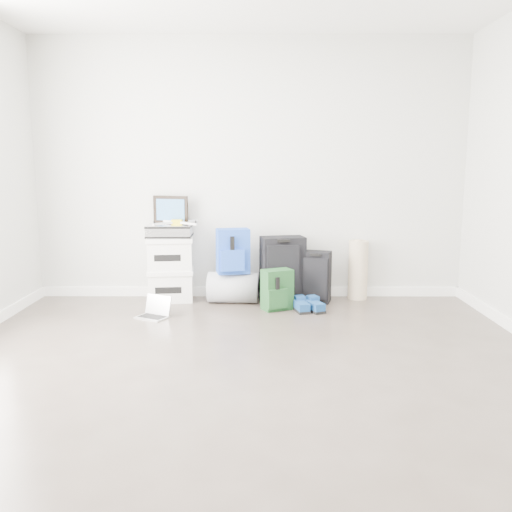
{
  "coord_description": "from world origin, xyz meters",
  "views": [
    {
      "loc": [
        0.08,
        -3.22,
        1.41
      ],
      "look_at": [
        0.07,
        1.9,
        0.54
      ],
      "focal_mm": 38.0,
      "sensor_mm": 36.0,
      "label": 1
    }
  ],
  "objects_px": {
    "large_suitcase": "(283,269)",
    "carry_on": "(314,277)",
    "boxes_stack": "(171,269)",
    "duffel_bag": "(233,288)",
    "briefcase": "(170,231)",
    "laptop": "(155,312)"
  },
  "relations": [
    {
      "from": "boxes_stack",
      "to": "carry_on",
      "type": "xyz_separation_m",
      "value": [
        1.49,
        -0.07,
        -0.07
      ]
    },
    {
      "from": "boxes_stack",
      "to": "carry_on",
      "type": "relative_size",
      "value": 1.26
    },
    {
      "from": "carry_on",
      "to": "laptop",
      "type": "xyz_separation_m",
      "value": [
        -1.54,
        -0.58,
        -0.22
      ]
    },
    {
      "from": "large_suitcase",
      "to": "carry_on",
      "type": "xyz_separation_m",
      "value": [
        0.32,
        -0.0,
        -0.07
      ]
    },
    {
      "from": "briefcase",
      "to": "laptop",
      "type": "bearing_deg",
      "value": -95.91
    },
    {
      "from": "large_suitcase",
      "to": "carry_on",
      "type": "distance_m",
      "value": 0.33
    },
    {
      "from": "boxes_stack",
      "to": "duffel_bag",
      "type": "relative_size",
      "value": 1.3
    },
    {
      "from": "duffel_bag",
      "to": "carry_on",
      "type": "xyz_separation_m",
      "value": [
        0.83,
        0.04,
        0.11
      ]
    },
    {
      "from": "duffel_bag",
      "to": "large_suitcase",
      "type": "distance_m",
      "value": 0.54
    },
    {
      "from": "briefcase",
      "to": "duffel_bag",
      "type": "bearing_deg",
      "value": -10.25
    },
    {
      "from": "boxes_stack",
      "to": "briefcase",
      "type": "bearing_deg",
      "value": -6.22
    },
    {
      "from": "briefcase",
      "to": "duffel_bag",
      "type": "distance_m",
      "value": 0.88
    },
    {
      "from": "briefcase",
      "to": "boxes_stack",
      "type": "bearing_deg",
      "value": 178.89
    },
    {
      "from": "briefcase",
      "to": "large_suitcase",
      "type": "relative_size",
      "value": 0.66
    },
    {
      "from": "large_suitcase",
      "to": "carry_on",
      "type": "bearing_deg",
      "value": -12.89
    },
    {
      "from": "large_suitcase",
      "to": "laptop",
      "type": "bearing_deg",
      "value": -166.49
    },
    {
      "from": "boxes_stack",
      "to": "briefcase",
      "type": "distance_m",
      "value": 0.4
    },
    {
      "from": "duffel_bag",
      "to": "carry_on",
      "type": "bearing_deg",
      "value": 7.44
    },
    {
      "from": "briefcase",
      "to": "large_suitcase",
      "type": "distance_m",
      "value": 1.23
    },
    {
      "from": "large_suitcase",
      "to": "briefcase",
      "type": "bearing_deg",
      "value": 164.8
    },
    {
      "from": "boxes_stack",
      "to": "large_suitcase",
      "type": "bearing_deg",
      "value": -9.37
    },
    {
      "from": "carry_on",
      "to": "duffel_bag",
      "type": "bearing_deg",
      "value": -160.79
    }
  ]
}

